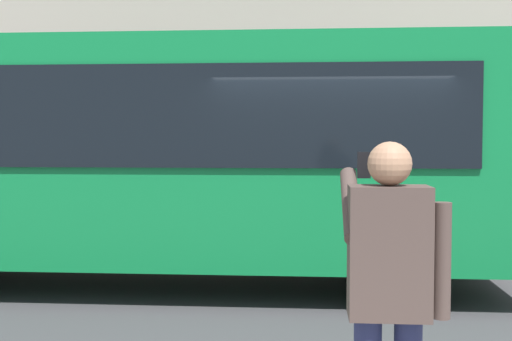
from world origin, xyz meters
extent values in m
plane|color=#38383A|center=(0.00, 0.00, 0.00)|extent=(60.00, 60.00, 0.00)
cube|color=#19592D|center=(-3.50, -6.20, 3.00)|extent=(4.40, 1.10, 0.24)
cube|color=#0F7238|center=(2.27, -0.34, 1.70)|extent=(9.00, 2.50, 2.60)
cube|color=black|center=(2.27, 0.92, 2.10)|extent=(7.60, 0.06, 1.10)
cylinder|color=black|center=(-0.73, -1.44, 0.50)|extent=(1.00, 0.28, 1.00)
cylinder|color=black|center=(-0.73, 0.76, 0.50)|extent=(1.00, 0.28, 1.00)
cube|color=#473833|center=(-0.15, 4.47, 1.30)|extent=(0.40, 0.24, 0.66)
sphere|color=#A87A5B|center=(-0.15, 4.47, 1.74)|extent=(0.22, 0.22, 0.22)
cylinder|color=#473833|center=(-0.41, 4.47, 1.26)|extent=(0.09, 0.09, 0.58)
cylinder|color=#473833|center=(0.03, 4.31, 1.52)|extent=(0.09, 0.48, 0.37)
cube|color=black|center=(-0.05, 4.17, 1.72)|extent=(0.07, 0.01, 0.14)
camera|label=1|loc=(0.26, 7.71, 1.87)|focal=45.47mm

